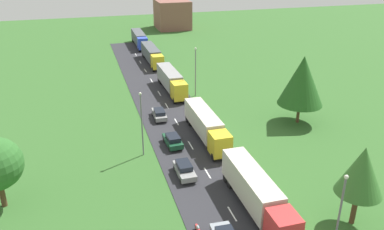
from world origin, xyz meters
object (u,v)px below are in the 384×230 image
at_px(tree_oak, 362,171).
at_px(truck_fifth, 139,38).
at_px(truck_lead, 257,193).
at_px(car_fifth, 159,114).
at_px(lamppost_second, 142,121).
at_px(truck_third, 171,80).
at_px(lamppost_third, 196,70).
at_px(tree_birch, 302,81).
at_px(car_third, 184,169).
at_px(truck_fourth, 152,54).
at_px(distant_building, 172,14).
at_px(car_fourth, 173,140).
at_px(lamppost_lead, 340,214).
at_px(truck_second, 206,124).

bearing_deg(tree_oak, truck_fifth, 96.16).
distance_m(truck_lead, car_fifth, 25.75).
relative_size(truck_lead, lamppost_second, 1.57).
xyz_separation_m(truck_third, lamppost_second, (-8.91, -22.12, 2.60)).
relative_size(truck_fifth, car_fifth, 2.97).
distance_m(truck_fifth, car_fifth, 48.29).
distance_m(truck_fifth, lamppost_second, 59.40).
relative_size(lamppost_third, tree_birch, 0.85).
bearing_deg(truck_fifth, car_third, -94.47).
xyz_separation_m(truck_fourth, distant_building, (13.84, 38.10, 2.28)).
bearing_deg(tree_oak, truck_lead, 152.74).
height_order(truck_lead, lamppost_third, lamppost_third).
xyz_separation_m(car_third, tree_birch, (20.43, 9.90, 5.76)).
distance_m(car_third, lamppost_second, 8.30).
xyz_separation_m(truck_fifth, lamppost_second, (-8.84, -58.68, 2.68)).
height_order(truck_fifth, car_fourth, truck_fifth).
height_order(lamppost_third, distant_building, lamppost_third).
distance_m(car_fourth, lamppost_lead, 25.51).
bearing_deg(tree_birch, lamppost_second, -171.52).
distance_m(lamppost_second, tree_oak, 25.59).
height_order(truck_second, lamppost_third, lamppost_third).
xyz_separation_m(car_fifth, distant_building, (18.56, 69.03, 3.53)).
height_order(truck_second, tree_birch, tree_birch).
relative_size(car_fourth, tree_birch, 0.41).
height_order(truck_fifth, car_third, truck_fifth).
relative_size(lamppost_third, tree_oak, 1.06).
distance_m(truck_second, lamppost_second, 9.79).
relative_size(truck_fourth, car_third, 3.35).
relative_size(truck_fourth, tree_oak, 1.73).
distance_m(car_fifth, tree_birch, 21.90).
distance_m(tree_birch, distant_building, 76.09).
bearing_deg(tree_birch, truck_lead, -129.84).
height_order(truck_lead, tree_oak, tree_oak).
bearing_deg(truck_lead, car_fifth, 100.48).
xyz_separation_m(lamppost_lead, lamppost_third, (-0.03, 41.28, 0.18)).
bearing_deg(truck_fifth, car_fifth, -95.41).
bearing_deg(truck_fourth, car_fourth, -96.82).
xyz_separation_m(lamppost_lead, tree_oak, (4.68, 3.61, 1.15)).
xyz_separation_m(truck_fifth, lamppost_third, (3.67, -39.92, 2.78)).
bearing_deg(car_fourth, truck_third, 77.22).
xyz_separation_m(truck_fourth, lamppost_second, (-9.00, -41.56, 2.68)).
relative_size(car_fifth, distant_building, 0.40).
bearing_deg(lamppost_third, lamppost_second, -123.69).
relative_size(truck_fifth, lamppost_lead, 1.60).
height_order(truck_fourth, truck_fifth, truck_fourth).
bearing_deg(car_fourth, truck_lead, -73.32).
bearing_deg(truck_fifth, truck_fourth, -89.45).
distance_m(truck_lead, truck_fourth, 56.21).
xyz_separation_m(truck_fourth, truck_fifth, (-0.17, 17.13, 0.00)).
relative_size(truck_third, truck_fourth, 0.93).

